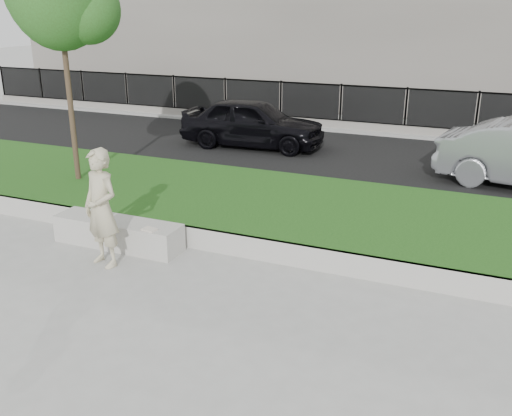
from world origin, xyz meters
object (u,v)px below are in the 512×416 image
at_px(man, 101,208).
at_px(book, 150,229).
at_px(car_dark, 253,123).
at_px(stone_bench, 118,233).

bearing_deg(man, book, 61.05).
relative_size(book, car_dark, 0.06).
relative_size(man, car_dark, 0.46).
height_order(man, book, man).
bearing_deg(stone_bench, man, -69.55).
height_order(man, car_dark, man).
xyz_separation_m(stone_bench, book, (0.80, -0.19, 0.26)).
bearing_deg(car_dark, book, -171.69).
distance_m(stone_bench, book, 0.87).
xyz_separation_m(stone_bench, man, (0.27, -0.72, 0.74)).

